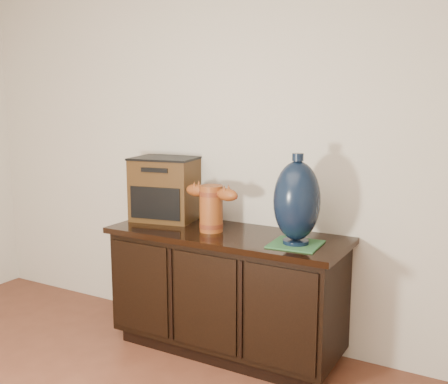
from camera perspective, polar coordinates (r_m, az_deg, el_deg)
The scene contains 6 objects.
sideboard at distance 3.27m, azimuth 0.26°, elevation -10.69°, with size 1.46×0.56×0.75m.
terracotta_vessel at distance 3.15m, azimuth -1.40°, elevation -1.49°, with size 0.40×0.17×0.28m.
tv_radio at distance 3.48m, azimuth -6.34°, elevation 0.38°, with size 0.47×0.40×0.42m.
green_mat at distance 2.91m, azimuth 7.81°, elevation -5.64°, with size 0.27×0.27×0.01m, color #295C31.
lamp_base at distance 2.86m, azimuth 7.93°, elevation -1.00°, with size 0.27×0.27×0.50m.
spray_can at distance 3.37m, azimuth -1.51°, elevation -2.13°, with size 0.05×0.05×0.16m.
Camera 1 is at (1.49, -0.44, 1.54)m, focal length 42.00 mm.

